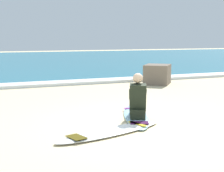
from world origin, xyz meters
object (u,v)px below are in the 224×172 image
(surfer_seated, at_px, (138,100))
(shoreline_rock, at_px, (157,74))
(surfboard_main, at_px, (136,116))
(surfboard_spare_near, at_px, (111,131))

(surfer_seated, height_order, shoreline_rock, surfer_seated)
(surfboard_main, height_order, surfboard_spare_near, same)
(surfer_seated, relative_size, shoreline_rock, 0.87)
(surfboard_main, xyz_separation_m, shoreline_rock, (3.26, 4.60, 0.33))
(surfboard_main, bearing_deg, shoreline_rock, 54.66)
(surfer_seated, xyz_separation_m, surfboard_spare_near, (-0.90, -0.68, -0.40))
(surfer_seated, bearing_deg, surfboard_main, 69.83)
(surfer_seated, bearing_deg, shoreline_rock, 55.38)
(surfboard_main, xyz_separation_m, surfboard_spare_near, (-1.00, -0.95, -0.00))
(shoreline_rock, bearing_deg, surfboard_main, -125.34)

